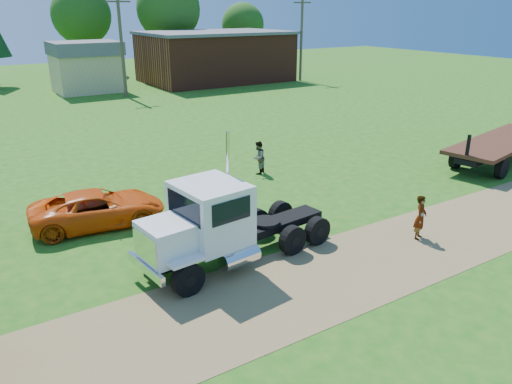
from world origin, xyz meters
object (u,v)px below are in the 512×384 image
white_semi_tractor (214,225)px  flatbed_trailer (502,145)px  orange_pickup (98,208)px  spectator_a (420,217)px

white_semi_tractor → flatbed_trailer: (18.13, 1.91, -0.47)m
orange_pickup → spectator_a: (9.28, -7.28, 0.13)m
orange_pickup → spectator_a: size_ratio=3.02×
white_semi_tractor → spectator_a: white_semi_tractor is taller
white_semi_tractor → spectator_a: 7.42m
flatbed_trailer → spectator_a: bearing=-171.2°
white_semi_tractor → flatbed_trailer: white_semi_tractor is taller
spectator_a → white_semi_tractor: bearing=137.1°
white_semi_tractor → flatbed_trailer: 18.24m
white_semi_tractor → spectator_a: size_ratio=4.32×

